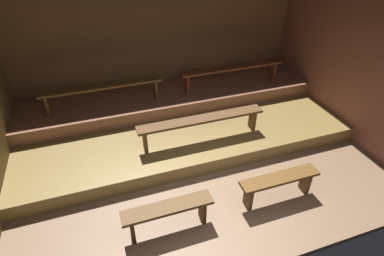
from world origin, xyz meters
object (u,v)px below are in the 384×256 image
at_px(bench_middle_left, 103,89).
at_px(bench_middle_right, 232,70).
at_px(bench_floor_left, 168,212).
at_px(bench_lower_center, 202,122).

relative_size(bench_middle_left, bench_middle_right, 1.00).
distance_m(bench_floor_left, bench_middle_right, 3.53).
relative_size(bench_floor_left, bench_lower_center, 0.54).
height_order(bench_lower_center, bench_middle_left, bench_middle_left).
bearing_deg(bench_middle_right, bench_middle_left, 180.00).
bearing_deg(bench_middle_left, bench_lower_center, -40.41).
distance_m(bench_lower_center, bench_middle_right, 1.74).
xyz_separation_m(bench_floor_left, bench_middle_left, (-0.49, 2.74, 0.55)).
xyz_separation_m(bench_lower_center, bench_middle_right, (1.16, 1.28, 0.26)).
relative_size(bench_lower_center, bench_middle_right, 1.00).
bearing_deg(bench_floor_left, bench_lower_center, 55.28).
xyz_separation_m(bench_lower_center, bench_middle_left, (-1.50, 1.28, 0.26)).
bearing_deg(bench_middle_left, bench_middle_right, 0.00).
distance_m(bench_floor_left, bench_middle_left, 2.83).
height_order(bench_floor_left, bench_middle_left, bench_middle_left).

